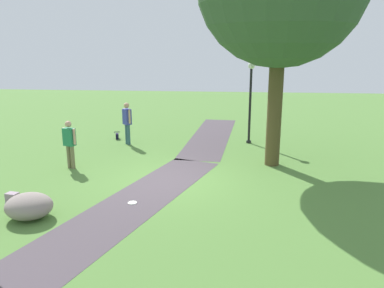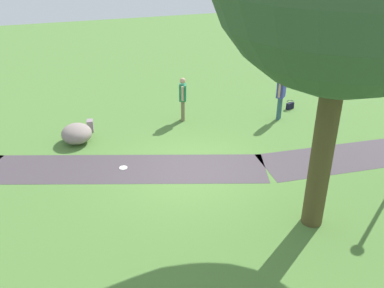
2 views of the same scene
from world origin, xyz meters
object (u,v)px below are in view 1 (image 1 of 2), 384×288
at_px(lamp_post, 250,94).
at_px(woman_with_handbag, 127,120).
at_px(man_near_boulder, 70,141).
at_px(backpack_by_boulder, 12,201).
at_px(handbag_on_grass, 117,136).
at_px(lawn_boulder, 29,206).
at_px(frisbee_on_grass, 132,203).

relative_size(lamp_post, woman_with_handbag, 1.93).
distance_m(man_near_boulder, backpack_by_boulder, 3.36).
bearing_deg(backpack_by_boulder, lamp_post, 140.41).
bearing_deg(backpack_by_boulder, handbag_on_grass, 177.01).
height_order(handbag_on_grass, backpack_by_boulder, backpack_by_boulder).
xyz_separation_m(handbag_on_grass, backpack_by_boulder, (7.50, -0.39, 0.05)).
height_order(woman_with_handbag, man_near_boulder, woman_with_handbag).
distance_m(lawn_boulder, backpack_by_boulder, 0.86).
bearing_deg(handbag_on_grass, lawn_boulder, 2.25).
xyz_separation_m(lawn_boulder, handbag_on_grass, (-7.99, -0.31, -0.16)).
relative_size(woman_with_handbag, backpack_by_boulder, 4.31).
xyz_separation_m(man_near_boulder, handbag_on_grass, (-4.22, 0.28, -0.77)).
distance_m(lamp_post, man_near_boulder, 7.32).
relative_size(lawn_boulder, backpack_by_boulder, 2.77).
height_order(lawn_boulder, man_near_boulder, man_near_boulder).
height_order(lawn_boulder, woman_with_handbag, woman_with_handbag).
xyz_separation_m(lamp_post, lawn_boulder, (7.84, -5.38, -1.77)).
bearing_deg(lamp_post, backpack_by_boulder, -39.59).
xyz_separation_m(backpack_by_boulder, frisbee_on_grass, (-0.61, 2.85, -0.18)).
distance_m(man_near_boulder, frisbee_on_grass, 3.93).
bearing_deg(lamp_post, handbag_on_grass, -91.48).
bearing_deg(handbag_on_grass, backpack_by_boulder, -2.99).
bearing_deg(lawn_boulder, backpack_by_boulder, -124.64).
relative_size(lamp_post, frisbee_on_grass, 14.16).
distance_m(lamp_post, handbag_on_grass, 6.01).
distance_m(lamp_post, lawn_boulder, 9.67).
relative_size(man_near_boulder, handbag_on_grass, 4.65).
xyz_separation_m(handbag_on_grass, frisbee_on_grass, (6.89, 2.46, -0.13)).
height_order(woman_with_handbag, handbag_on_grass, woman_with_handbag).
height_order(lawn_boulder, frisbee_on_grass, lawn_boulder).
relative_size(lawn_boulder, frisbee_on_grass, 4.73).
distance_m(backpack_by_boulder, frisbee_on_grass, 2.92).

